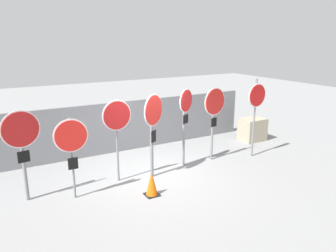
{
  "coord_description": "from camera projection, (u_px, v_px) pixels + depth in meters",
  "views": [
    {
      "loc": [
        -3.9,
        -7.6,
        3.76
      ],
      "look_at": [
        0.4,
        0.0,
        1.39
      ],
      "focal_mm": 35.0,
      "sensor_mm": 36.0,
      "label": 1
    }
  ],
  "objects": [
    {
      "name": "ground_plane",
      "position": [
        156.0,
        175.0,
        9.22
      ],
      "size": [
        40.0,
        40.0,
        0.0
      ],
      "primitive_type": "plane",
      "color": "gray"
    },
    {
      "name": "fence_back",
      "position": [
        122.0,
        126.0,
        11.04
      ],
      "size": [
        9.73,
        0.12,
        1.7
      ],
      "color": "slate",
      "rests_on": "ground"
    },
    {
      "name": "stop_sign_0",
      "position": [
        21.0,
        139.0,
        7.4
      ],
      "size": [
        0.87,
        0.2,
        2.2
      ],
      "rotation": [
        0.0,
        0.0,
        0.16
      ],
      "color": "slate",
      "rests_on": "ground"
    },
    {
      "name": "stop_sign_1",
      "position": [
        71.0,
        141.0,
        7.52
      ],
      "size": [
        0.79,
        0.12,
        1.99
      ],
      "rotation": [
        0.0,
        0.0,
        -0.03
      ],
      "color": "slate",
      "rests_on": "ground"
    },
    {
      "name": "stop_sign_2",
      "position": [
        117.0,
        121.0,
        8.42
      ],
      "size": [
        0.8,
        0.13,
        2.23
      ],
      "rotation": [
        0.0,
        0.0,
        0.07
      ],
      "color": "slate",
      "rests_on": "ground"
    },
    {
      "name": "stop_sign_3",
      "position": [
        153.0,
        121.0,
        8.72
      ],
      "size": [
        0.75,
        0.46,
        2.33
      ],
      "rotation": [
        0.0,
        0.0,
        0.54
      ],
      "color": "slate",
      "rests_on": "ground"
    },
    {
      "name": "stop_sign_4",
      "position": [
        185.0,
        112.0,
        9.52
      ],
      "size": [
        0.62,
        0.35,
        2.34
      ],
      "rotation": [
        0.0,
        0.0,
        0.49
      ],
      "color": "slate",
      "rests_on": "ground"
    },
    {
      "name": "stop_sign_5",
      "position": [
        214.0,
        109.0,
        9.96
      ],
      "size": [
        0.84,
        0.19,
        2.3
      ],
      "rotation": [
        0.0,
        0.0,
        0.16
      ],
      "color": "slate",
      "rests_on": "ground"
    },
    {
      "name": "stop_sign_6",
      "position": [
        256.0,
        102.0,
        10.23
      ],
      "size": [
        0.74,
        0.14,
        2.54
      ],
      "rotation": [
        0.0,
        0.0,
        0.08
      ],
      "color": "slate",
      "rests_on": "ground"
    },
    {
      "name": "traffic_cone_0",
      "position": [
        152.0,
        184.0,
        8.0
      ],
      "size": [
        0.34,
        0.34,
        0.61
      ],
      "color": "black",
      "rests_on": "ground"
    },
    {
      "name": "storage_crate",
      "position": [
        252.0,
        129.0,
        12.27
      ],
      "size": [
        0.9,
        0.69,
        0.84
      ],
      "color": "#9E937A",
      "rests_on": "ground"
    }
  ]
}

